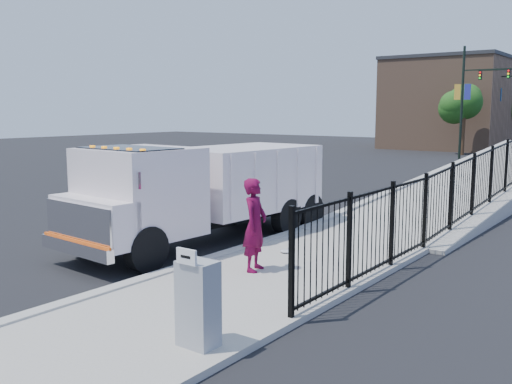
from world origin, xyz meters
The scene contains 15 objects.
ground centered at (0.00, 0.00, 0.00)m, with size 120.00×120.00×0.00m, color black.
sidewalk centered at (1.93, -2.00, 0.06)m, with size 3.55×12.00×0.12m, color #9E998E.
curb centered at (0.00, -2.00, 0.08)m, with size 0.30×12.00×0.16m, color #ADAAA3.
ramp centered at (2.12, 16.00, 0.00)m, with size 3.95×24.00×1.70m, color #9E998E.
iron_fence centered at (3.55, 12.00, 0.90)m, with size 0.10×28.00×1.80m, color black.
truck centered at (-1.53, 1.43, 1.50)m, with size 2.98×7.91×2.66m.
worker centered at (1.42, -0.13, 1.10)m, with size 0.72×0.47×1.96m, color #5F062D.
utility_cabinet centered at (3.10, -3.74, 0.75)m, with size 0.55×0.40×1.25m, color gray.
arrow_sign centered at (3.10, -3.96, 1.48)m, with size 0.35×0.04×0.22m, color white.
debris centered at (1.11, 1.53, 0.16)m, with size 0.31×0.31×0.08m, color silver.
light_pole_0 centered at (-4.01, 32.41, 4.36)m, with size 3.77×0.22×8.00m.
light_pole_2 centered at (-4.19, 41.83, 4.36)m, with size 3.77×0.22×8.00m.
tree_0 centered at (-5.31, 36.23, 3.95)m, with size 2.77×2.77×5.39m.
tree_2 centered at (-4.92, 48.05, 3.97)m, with size 3.31×3.31×5.65m.
building centered at (-9.00, 44.00, 4.00)m, with size 10.00×10.00×8.00m, color #8C664C.
Camera 1 is at (8.42, -9.52, 3.47)m, focal length 40.00 mm.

